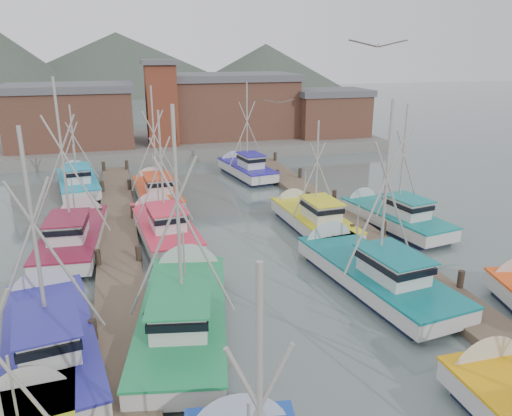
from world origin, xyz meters
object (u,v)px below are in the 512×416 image
object	(u,v)px
boat_8	(163,225)
boat_12	(156,191)
lookout_tower	(161,102)
boat_4	(184,310)

from	to	relation	value
boat_8	boat_12	bearing A→B (deg)	83.25
lookout_tower	boat_12	distance (m)	16.92
boat_4	boat_12	xyz separation A→B (m)	(0.36, 18.20, -0.00)
lookout_tower	boat_8	distance (m)	24.36
lookout_tower	boat_4	world-z (taller)	lookout_tower
boat_8	boat_12	xyz separation A→B (m)	(0.24, 7.69, 0.00)
boat_4	boat_12	world-z (taller)	boat_4
lookout_tower	boat_4	distance (m)	34.69
lookout_tower	boat_4	bearing A→B (deg)	-94.17
boat_4	boat_8	xyz separation A→B (m)	(0.12, 10.51, -0.01)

